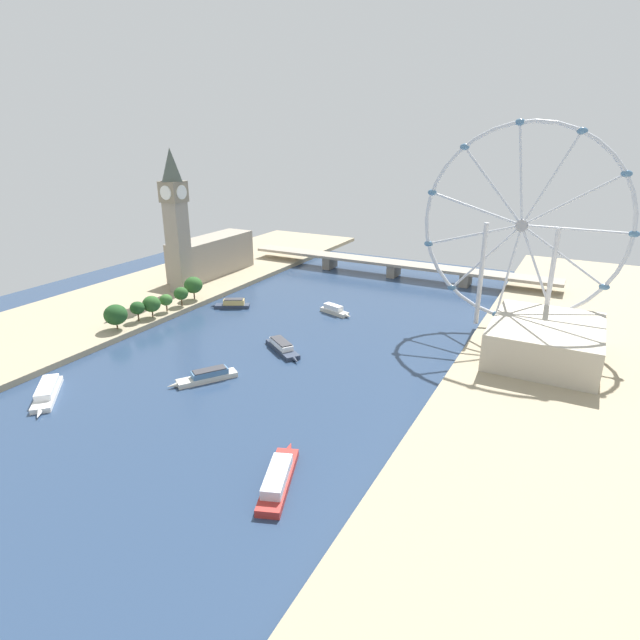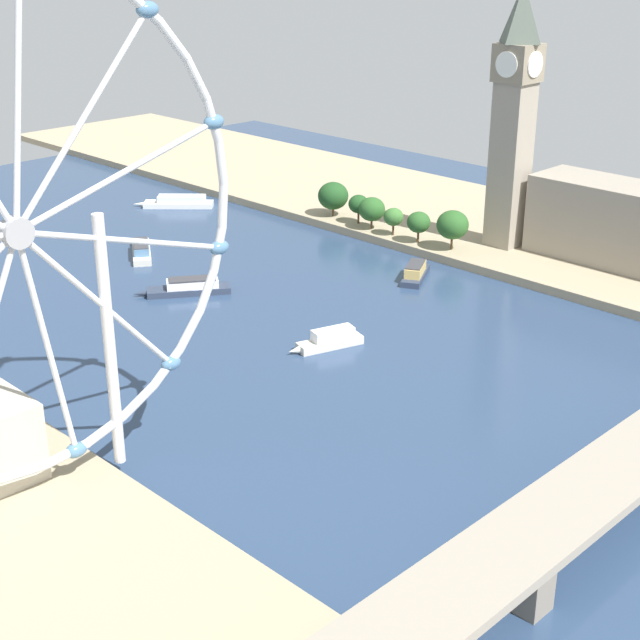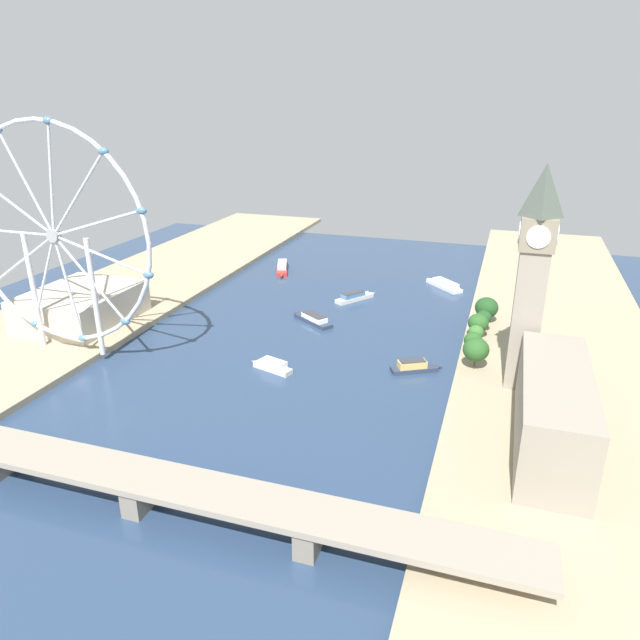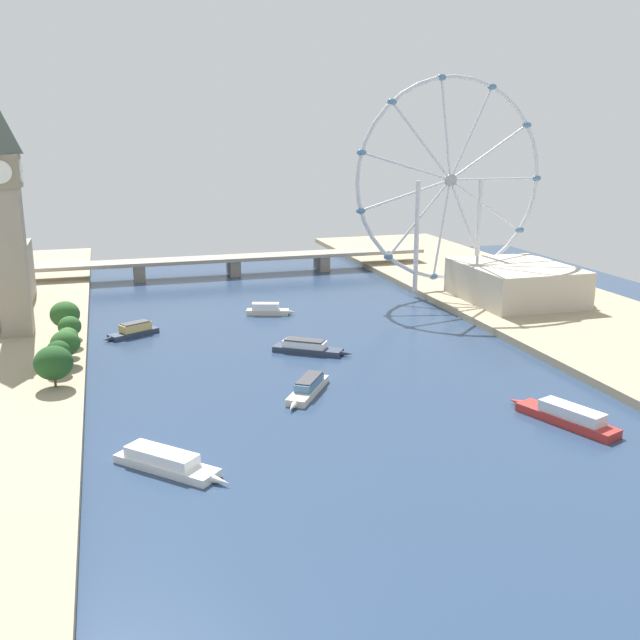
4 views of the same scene
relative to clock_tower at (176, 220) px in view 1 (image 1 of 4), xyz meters
The scene contains 15 objects.
ground_plane 124.30m from the clock_tower, 22.53° to the right, with size 419.32×419.32×0.00m, color navy.
riverbank_left 67.69m from the clock_tower, 113.85° to the right, with size 90.00×520.00×3.00m, color tan.
riverbank_right 238.97m from the clock_tower, 10.76° to the right, with size 90.00×520.00×3.00m, color tan.
clock_tower is the anchor object (origin of this frame).
parliament_block 55.91m from the clock_tower, 103.10° to the left, with size 22.00×71.94×26.94m, color gray.
tree_row_embankment 59.36m from the clock_tower, 66.06° to the right, with size 13.63×71.04×14.18m.
ferris_wheel 201.76m from the clock_tower, ahead, with size 99.89×3.20×103.92m.
riverside_hall 223.09m from the clock_tower, ahead, with size 46.54×56.06×17.04m, color #BCB29E.
river_bridge 158.01m from the clock_tower, 46.35° to the left, with size 231.32×16.73×10.76m.
tour_boat_0 125.07m from the clock_tower, 24.08° to the right, with size 28.05×21.15×5.06m.
tour_boat_1 212.98m from the clock_tower, 40.36° to the right, with size 17.29×35.40×5.70m.
tour_boat_2 115.09m from the clock_tower, ahead, with size 22.32×10.62×5.32m.
tour_boat_3 138.27m from the clock_tower, 43.74° to the right, with size 20.28×27.42×5.09m.
tour_boat_4 146.85m from the clock_tower, 70.78° to the right, with size 26.80×27.43×4.83m.
tour_boat_5 64.55m from the clock_tower, ahead, with size 23.15×15.37×5.57m.
Camera 1 is at (125.05, -200.36, 101.15)m, focal length 28.96 mm.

